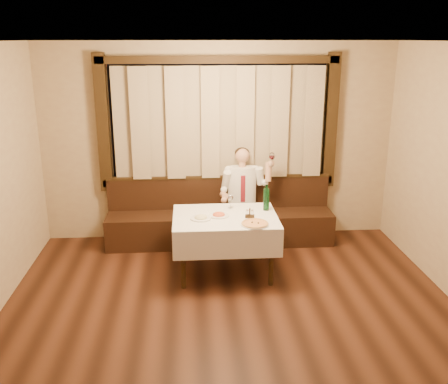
{
  "coord_description": "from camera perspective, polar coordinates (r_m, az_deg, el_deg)",
  "views": [
    {
      "loc": [
        -0.43,
        -4.0,
        2.83
      ],
      "look_at": [
        0.0,
        1.9,
        1.0
      ],
      "focal_mm": 40.0,
      "sensor_mm": 36.0,
      "label": 1
    }
  ],
  "objects": [
    {
      "name": "banquette",
      "position": [
        7.19,
        -0.47,
        -3.32
      ],
      "size": [
        3.2,
        0.61,
        0.94
      ],
      "color": "black",
      "rests_on": "ground"
    },
    {
      "name": "seated_man",
      "position": [
        6.97,
        2.19,
        0.31
      ],
      "size": [
        0.75,
        0.56,
        1.38
      ],
      "color": "black",
      "rests_on": "ground"
    },
    {
      "name": "table_wine_glass",
      "position": [
        6.31,
        0.74,
        -0.7
      ],
      "size": [
        0.07,
        0.07,
        0.18
      ],
      "rotation": [
        0.0,
        0.0,
        -0.43
      ],
      "color": "white",
      "rests_on": "dining_table"
    },
    {
      "name": "green_bottle",
      "position": [
        6.26,
        4.86,
        -0.78
      ],
      "size": [
        0.08,
        0.08,
        0.35
      ],
      "rotation": [
        0.0,
        0.0,
        0.34
      ],
      "color": "#104B1E",
      "rests_on": "dining_table"
    },
    {
      "name": "room",
      "position": [
        5.16,
        0.73,
        2.26
      ],
      "size": [
        5.01,
        6.01,
        2.81
      ],
      "color": "black",
      "rests_on": "ground"
    },
    {
      "name": "dining_table",
      "position": [
        6.11,
        0.14,
        -3.68
      ],
      "size": [
        1.27,
        0.97,
        0.76
      ],
      "color": "black",
      "rests_on": "ground"
    },
    {
      "name": "cruet_caddy",
      "position": [
        6.01,
        2.96,
        -2.58
      ],
      "size": [
        0.12,
        0.07,
        0.12
      ],
      "rotation": [
        0.0,
        0.0,
        -0.2
      ],
      "color": "black",
      "rests_on": "dining_table"
    },
    {
      "name": "pasta_cream",
      "position": [
        5.97,
        -2.67,
        -2.78
      ],
      "size": [
        0.25,
        0.25,
        0.09
      ],
      "rotation": [
        0.0,
        0.0,
        -0.01
      ],
      "color": "white",
      "rests_on": "dining_table"
    },
    {
      "name": "pasta_red",
      "position": [
        6.06,
        -0.6,
        -2.46
      ],
      "size": [
        0.25,
        0.25,
        0.08
      ],
      "rotation": [
        0.0,
        0.0,
        -0.4
      ],
      "color": "white",
      "rests_on": "dining_table"
    },
    {
      "name": "pizza",
      "position": [
        5.8,
        3.55,
        -3.63
      ],
      "size": [
        0.33,
        0.33,
        0.03
      ],
      "rotation": [
        0.0,
        0.0,
        -0.13
      ],
      "color": "white",
      "rests_on": "dining_table"
    }
  ]
}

